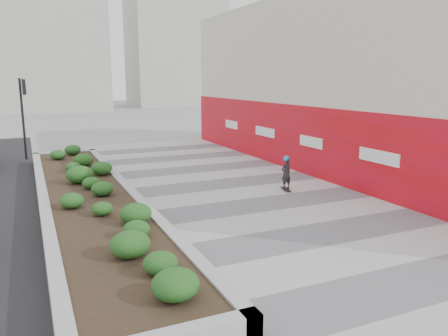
% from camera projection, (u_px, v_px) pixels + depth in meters
% --- Properties ---
extents(ground, '(160.00, 160.00, 0.00)m').
position_uv_depth(ground, '(369.00, 258.00, 10.31)').
color(ground, gray).
rests_on(ground, ground).
extents(walkway, '(8.00, 36.00, 0.01)m').
position_uv_depth(walkway, '(298.00, 221.00, 12.99)').
color(walkway, '#A8A8AD').
rests_on(walkway, ground).
extents(building, '(6.04, 24.08, 8.00)m').
position_uv_depth(building, '(355.00, 83.00, 20.34)').
color(building, beige).
rests_on(building, ground).
extents(planter, '(3.00, 18.00, 0.90)m').
position_uv_depth(planter, '(88.00, 195.00, 14.26)').
color(planter, '#9E9EA0').
rests_on(planter, ground).
extents(traffic_signal_near, '(0.33, 0.28, 4.20)m').
position_uv_depth(traffic_signal_near, '(23.00, 107.00, 22.47)').
color(traffic_signal_near, black).
rests_on(traffic_signal_near, ground).
extents(distant_bldg_north_l, '(16.00, 12.00, 20.00)m').
position_uv_depth(distant_bldg_north_l, '(37.00, 32.00, 55.40)').
color(distant_bldg_north_l, '#ADAAA3').
rests_on(distant_bldg_north_l, ground).
extents(distant_bldg_north_r, '(14.00, 10.00, 24.00)m').
position_uv_depth(distant_bldg_north_r, '(175.00, 27.00, 67.52)').
color(distant_bldg_north_r, '#ADAAA3').
rests_on(distant_bldg_north_r, ground).
extents(manhole_cover, '(0.44, 0.44, 0.01)m').
position_uv_depth(manhole_cover, '(312.00, 219.00, 13.19)').
color(manhole_cover, '#595654').
rests_on(manhole_cover, ground).
extents(skateboarder, '(0.48, 0.75, 1.35)m').
position_uv_depth(skateboarder, '(286.00, 173.00, 16.40)').
color(skateboarder, beige).
rests_on(skateboarder, ground).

